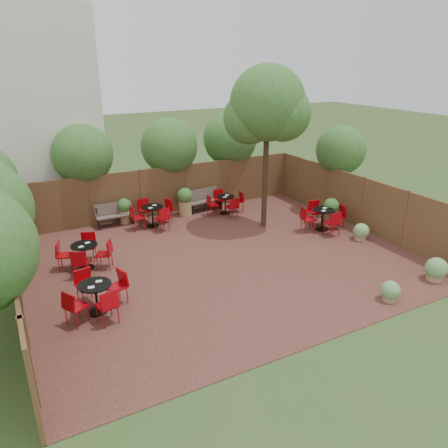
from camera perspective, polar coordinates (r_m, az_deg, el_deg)
ground at (r=14.03m, az=-0.38°, el=-4.72°), size 80.00×80.00×0.00m
courtyard_paving at (r=14.02m, az=-0.38°, el=-4.69°), size 12.00×10.00×0.02m
fence_back at (r=17.95m, az=-7.84°, el=4.40°), size 12.00×0.08×2.00m
fence_left at (r=12.30m, az=-26.12°, el=-5.80°), size 0.08×10.00×2.00m
fence_right at (r=17.08m, az=17.77°, el=2.68°), size 0.08×10.00×2.00m
neighbour_building at (r=19.34m, az=-24.53°, el=13.05°), size 5.00×4.00×8.00m
overhang_foliage at (r=14.50m, az=-14.03°, el=6.97°), size 15.61×10.81×2.59m
courtyard_tree at (r=15.74m, az=5.80°, el=15.00°), size 2.82×2.72×5.97m
park_bench_left at (r=17.16m, az=-14.35°, el=1.28°), size 1.45×0.51×0.89m
park_bench_right at (r=18.35m, az=-2.71°, el=3.29°), size 1.53×0.67×0.91m
bistro_tables at (r=14.86m, az=-5.03°, el=-1.20°), size 10.55×6.81×0.95m
planters at (r=16.63m, az=-7.01°, el=1.68°), size 11.39×4.60×1.17m
low_shrubs at (r=14.27m, az=22.35°, el=-4.52°), size 2.88×3.98×0.70m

